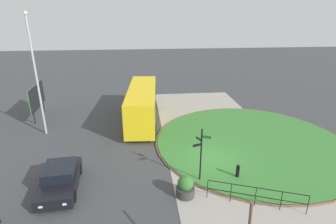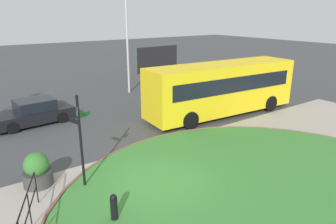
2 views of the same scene
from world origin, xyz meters
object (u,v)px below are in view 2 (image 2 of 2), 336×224
at_px(lamppost_tall, 127,25).
at_px(planter_near_signpost, 37,171).
at_px(car_far_lane, 34,113).
at_px(billboard_left, 157,60).
at_px(signpost_directional, 80,137).
at_px(bollard_foreground, 114,208).
at_px(bus_yellow, 222,88).

bearing_deg(lamppost_tall, planter_near_signpost, -131.93).
height_order(car_far_lane, billboard_left, billboard_left).
bearing_deg(lamppost_tall, billboard_left, 24.53).
height_order(signpost_directional, billboard_left, signpost_directional).
height_order(signpost_directional, bollard_foreground, signpost_directional).
distance_m(bollard_foreground, planter_near_signpost, 3.73).
relative_size(bus_yellow, planter_near_signpost, 7.81).
bearing_deg(car_far_lane, bollard_foreground, 84.74).
distance_m(bus_yellow, planter_near_signpost, 11.54).
bearing_deg(bus_yellow, billboard_left, 83.38).
relative_size(car_far_lane, lamppost_tall, 0.45).
distance_m(signpost_directional, planter_near_signpost, 2.20).
xyz_separation_m(signpost_directional, billboard_left, (11.78, 13.17, 0.13)).
xyz_separation_m(signpost_directional, bus_yellow, (9.96, 3.27, -0.26)).
xyz_separation_m(bus_yellow, car_far_lane, (-9.85, 4.85, -1.04)).
bearing_deg(bollard_foreground, signpost_directional, 90.83).
bearing_deg(bus_yellow, planter_near_signpost, -165.34).
relative_size(bus_yellow, billboard_left, 2.26).
xyz_separation_m(bollard_foreground, lamppost_tall, (7.91, 13.78, 4.66)).
xyz_separation_m(signpost_directional, planter_near_signpost, (-1.32, 1.10, -1.38)).
bearing_deg(car_far_lane, signpost_directional, 84.38).
xyz_separation_m(car_far_lane, planter_near_signpost, (-1.43, -7.02, -0.07)).
xyz_separation_m(bus_yellow, billboard_left, (1.82, 9.90, 0.40)).
relative_size(car_far_lane, billboard_left, 1.00).
relative_size(bus_yellow, lamppost_tall, 1.02).
distance_m(bus_yellow, car_far_lane, 11.03).
xyz_separation_m(bus_yellow, lamppost_tall, (-2.02, 8.15, 3.45)).
bearing_deg(signpost_directional, planter_near_signpost, 140.29).
height_order(signpost_directional, car_far_lane, signpost_directional).
bearing_deg(signpost_directional, lamppost_tall, 55.17).
bearing_deg(billboard_left, bus_yellow, -104.50).
height_order(bollard_foreground, car_far_lane, car_far_lane).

